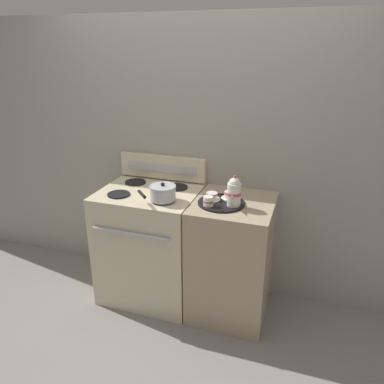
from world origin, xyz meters
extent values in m
plane|color=gray|center=(0.00, 0.00, 0.00)|extent=(6.00, 6.00, 0.00)
cube|color=#9E998E|center=(0.00, 0.34, 1.10)|extent=(6.00, 0.05, 2.20)
cube|color=beige|center=(-0.29, 0.00, 0.46)|extent=(0.75, 0.62, 0.92)
cylinder|color=silver|center=(-0.29, -0.33, 0.72)|extent=(0.60, 0.02, 0.02)
cylinder|color=black|center=(-0.47, 0.14, 0.93)|extent=(0.17, 0.17, 0.01)
cylinder|color=black|center=(-0.11, 0.14, 0.93)|extent=(0.17, 0.17, 0.01)
cylinder|color=black|center=(-0.47, -0.14, 0.93)|extent=(0.17, 0.17, 0.01)
cylinder|color=black|center=(-0.11, -0.14, 0.93)|extent=(0.17, 0.17, 0.01)
cube|color=beige|center=(-0.29, 0.29, 1.03)|extent=(0.74, 0.05, 0.19)
cube|color=#B7B7BC|center=(-0.29, 0.26, 1.03)|extent=(0.60, 0.01, 0.07)
cube|color=tan|center=(0.38, 0.00, 0.46)|extent=(0.57, 0.62, 0.92)
cylinder|color=#B7B7BC|center=(-0.11, -0.14, 0.98)|extent=(0.18, 0.18, 0.10)
cylinder|color=#B7B7BC|center=(-0.11, -0.14, 1.04)|extent=(0.19, 0.19, 0.01)
sphere|color=black|center=(-0.11, -0.14, 1.05)|extent=(0.03, 0.03, 0.03)
cylinder|color=black|center=(-0.22, -0.25, 1.00)|extent=(0.11, 0.11, 0.02)
cylinder|color=black|center=(0.30, -0.06, 0.93)|extent=(0.33, 0.33, 0.01)
cylinder|color=white|center=(0.40, -0.09, 1.02)|extent=(0.10, 0.10, 0.16)
cylinder|color=#C6475B|center=(0.40, -0.09, 1.03)|extent=(0.10, 0.10, 0.02)
sphere|color=white|center=(0.40, -0.09, 1.10)|extent=(0.08, 0.08, 0.08)
sphere|color=#C6475B|center=(0.40, -0.09, 1.15)|extent=(0.02, 0.02, 0.02)
cone|color=white|center=(0.40, -0.16, 1.03)|extent=(0.03, 0.07, 0.06)
cylinder|color=white|center=(0.22, -0.04, 0.94)|extent=(0.12, 0.12, 0.01)
cylinder|color=white|center=(0.22, -0.04, 0.97)|extent=(0.08, 0.08, 0.05)
cylinder|color=#C6475B|center=(0.22, -0.04, 0.99)|extent=(0.08, 0.08, 0.01)
cylinder|color=white|center=(0.34, 0.03, 0.94)|extent=(0.12, 0.12, 0.01)
cylinder|color=white|center=(0.34, 0.03, 0.97)|extent=(0.08, 0.08, 0.05)
cylinder|color=#C6475B|center=(0.34, 0.03, 0.99)|extent=(0.08, 0.08, 0.01)
cylinder|color=white|center=(0.23, -0.15, 0.97)|extent=(0.07, 0.07, 0.07)
cylinder|color=#C6475B|center=(0.23, -0.15, 0.97)|extent=(0.07, 0.07, 0.01)
camera|label=1|loc=(0.88, -2.44, 1.98)|focal=35.00mm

